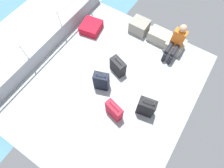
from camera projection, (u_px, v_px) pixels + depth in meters
name	position (u px, v px, depth m)	size (l,w,h in m)	color
ground_plane	(110.00, 86.00, 5.06)	(4.40, 5.20, 0.06)	gray
gunwale_port	(48.00, 46.00, 5.35)	(0.06, 5.20, 0.45)	gray
railing_port	(42.00, 33.00, 4.85)	(0.04, 4.20, 1.02)	silver
sea_wake	(22.00, 38.00, 6.20)	(12.00, 12.00, 0.01)	teal
cargo_crate_0	(139.00, 26.00, 5.73)	(0.58, 0.49, 0.40)	gray
cargo_crate_1	(159.00, 36.00, 5.59)	(0.65, 0.44, 0.35)	gray
cargo_crate_2	(175.00, 46.00, 5.43)	(0.55, 0.48, 0.34)	#9E9989
passenger_seated	(176.00, 42.00, 5.04)	(0.34, 0.66, 1.04)	orange
suitcase_0	(91.00, 27.00, 5.81)	(0.69, 0.72, 0.26)	#B70C1E
suitcase_1	(101.00, 81.00, 4.73)	(0.44, 0.34, 0.82)	black
suitcase_2	(114.00, 110.00, 4.41)	(0.48, 0.29, 0.70)	#B70C1E
suitcase_3	(118.00, 67.00, 5.01)	(0.50, 0.36, 0.61)	black
suitcase_4	(146.00, 107.00, 4.41)	(0.45, 0.31, 0.84)	black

